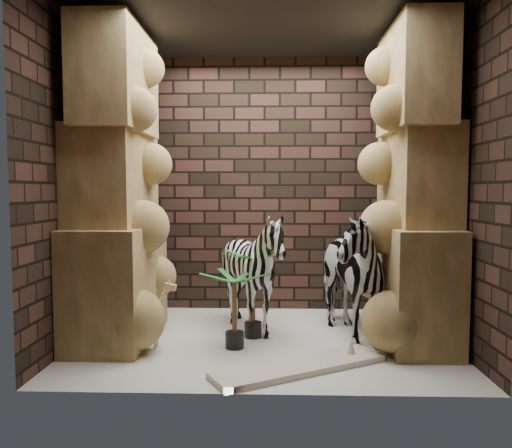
{
  "coord_description": "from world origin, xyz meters",
  "views": [
    {
      "loc": [
        0.08,
        -4.6,
        1.44
      ],
      "look_at": [
        -0.07,
        0.15,
        1.11
      ],
      "focal_mm": 34.22,
      "sensor_mm": 36.0,
      "label": 1
    }
  ],
  "objects_px": {
    "zebra_right": "(341,264)",
    "surfboard": "(300,366)",
    "zebra_left": "(254,279)",
    "giraffe_toy": "(147,313)",
    "palm_front": "(253,293)",
    "palm_back": "(235,309)"
  },
  "relations": [
    {
      "from": "zebra_right",
      "to": "surfboard",
      "type": "relative_size",
      "value": 0.98
    },
    {
      "from": "giraffe_toy",
      "to": "palm_front",
      "type": "relative_size",
      "value": 0.74
    },
    {
      "from": "palm_front",
      "to": "palm_back",
      "type": "xyz_separation_m",
      "value": [
        -0.16,
        -0.33,
        -0.08
      ]
    },
    {
      "from": "zebra_right",
      "to": "surfboard",
      "type": "bearing_deg",
      "value": -131.55
    },
    {
      "from": "zebra_right",
      "to": "palm_front",
      "type": "xyz_separation_m",
      "value": [
        -0.86,
        -0.07,
        -0.29
      ]
    },
    {
      "from": "surfboard",
      "to": "giraffe_toy",
      "type": "bearing_deg",
      "value": 130.09
    },
    {
      "from": "zebra_right",
      "to": "palm_back",
      "type": "height_order",
      "value": "zebra_right"
    },
    {
      "from": "zebra_right",
      "to": "palm_back",
      "type": "distance_m",
      "value": 1.16
    },
    {
      "from": "palm_front",
      "to": "palm_back",
      "type": "relative_size",
      "value": 1.22
    },
    {
      "from": "zebra_left",
      "to": "palm_front",
      "type": "relative_size",
      "value": 1.4
    },
    {
      "from": "palm_back",
      "to": "palm_front",
      "type": "bearing_deg",
      "value": 64.74
    },
    {
      "from": "giraffe_toy",
      "to": "zebra_right",
      "type": "bearing_deg",
      "value": 16.8
    },
    {
      "from": "zebra_left",
      "to": "giraffe_toy",
      "type": "bearing_deg",
      "value": -135.68
    },
    {
      "from": "giraffe_toy",
      "to": "palm_front",
      "type": "distance_m",
      "value": 1.02
    },
    {
      "from": "palm_front",
      "to": "giraffe_toy",
      "type": "bearing_deg",
      "value": -160.11
    },
    {
      "from": "surfboard",
      "to": "zebra_left",
      "type": "bearing_deg",
      "value": 83.14
    },
    {
      "from": "surfboard",
      "to": "palm_back",
      "type": "bearing_deg",
      "value": 107.75
    },
    {
      "from": "palm_front",
      "to": "surfboard",
      "type": "xyz_separation_m",
      "value": [
        0.41,
        -0.85,
        -0.41
      ]
    },
    {
      "from": "zebra_left",
      "to": "surfboard",
      "type": "relative_size",
      "value": 0.83
    },
    {
      "from": "giraffe_toy",
      "to": "palm_back",
      "type": "height_order",
      "value": "palm_back"
    },
    {
      "from": "giraffe_toy",
      "to": "surfboard",
      "type": "xyz_separation_m",
      "value": [
        1.36,
        -0.51,
        -0.3
      ]
    },
    {
      "from": "zebra_right",
      "to": "zebra_left",
      "type": "bearing_deg",
      "value": 161.21
    }
  ]
}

